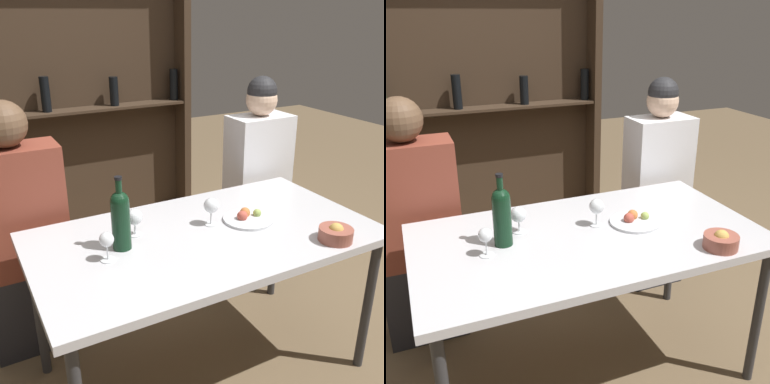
% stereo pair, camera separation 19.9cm
% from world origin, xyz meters
% --- Properties ---
extents(ground_plane, '(10.00, 10.00, 0.00)m').
position_xyz_m(ground_plane, '(0.00, 0.00, 0.00)').
color(ground_plane, brown).
extents(dining_table, '(1.49, 0.82, 0.74)m').
position_xyz_m(dining_table, '(0.00, 0.00, 0.68)').
color(dining_table, silver).
rests_on(dining_table, ground_plane).
extents(wine_rack_wall, '(1.77, 0.21, 2.38)m').
position_xyz_m(wine_rack_wall, '(0.00, 1.90, 1.19)').
color(wine_rack_wall, '#38281C').
rests_on(wine_rack_wall, ground_plane).
extents(wine_bottle, '(0.08, 0.08, 0.31)m').
position_xyz_m(wine_bottle, '(-0.36, 0.05, 0.88)').
color(wine_bottle, black).
rests_on(wine_bottle, dining_table).
extents(wine_glass_0, '(0.07, 0.07, 0.12)m').
position_xyz_m(wine_glass_0, '(-0.27, 0.13, 0.82)').
color(wine_glass_0, silver).
rests_on(wine_glass_0, dining_table).
extents(wine_glass_1, '(0.07, 0.07, 0.13)m').
position_xyz_m(wine_glass_1, '(0.07, 0.07, 0.83)').
color(wine_glass_1, silver).
rests_on(wine_glass_1, dining_table).
extents(wine_glass_2, '(0.06, 0.06, 0.12)m').
position_xyz_m(wine_glass_2, '(-0.45, -0.01, 0.82)').
color(wine_glass_2, silver).
rests_on(wine_glass_2, dining_table).
extents(food_plate_0, '(0.23, 0.23, 0.05)m').
position_xyz_m(food_plate_0, '(0.24, 0.02, 0.75)').
color(food_plate_0, silver).
rests_on(food_plate_0, dining_table).
extents(snack_bowl, '(0.14, 0.14, 0.08)m').
position_xyz_m(snack_bowl, '(0.44, -0.32, 0.77)').
color(snack_bowl, '#995142').
rests_on(snack_bowl, dining_table).
extents(seated_person_left, '(0.44, 0.22, 1.28)m').
position_xyz_m(seated_person_left, '(-0.69, 0.59, 0.61)').
color(seated_person_left, '#26262B').
rests_on(seated_person_left, ground_plane).
extents(seated_person_right, '(0.37, 0.22, 1.30)m').
position_xyz_m(seated_person_right, '(0.71, 0.59, 0.63)').
color(seated_person_right, '#26262B').
rests_on(seated_person_right, ground_plane).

